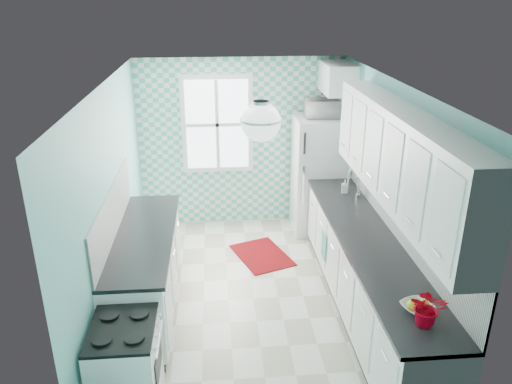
{
  "coord_description": "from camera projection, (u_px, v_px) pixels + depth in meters",
  "views": [
    {
      "loc": [
        -0.4,
        -4.93,
        3.36
      ],
      "look_at": [
        0.05,
        0.25,
        1.25
      ],
      "focal_mm": 35.0,
      "sensor_mm": 36.0,
      "label": 1
    }
  ],
  "objects": [
    {
      "name": "potted_plant",
      "position": [
        428.0,
        308.0,
        3.83
      ],
      "size": [
        0.35,
        0.33,
        0.31
      ],
      "primitive_type": "imported",
      "rotation": [
        0.0,
        0.0,
        -0.42
      ],
      "color": "#AD1E2A",
      "rests_on": "countertop_right"
    },
    {
      "name": "rug",
      "position": [
        262.0,
        255.0,
        6.8
      ],
      "size": [
        0.88,
        1.04,
        0.01
      ],
      "primitive_type": "cube",
      "rotation": [
        0.0,
        0.0,
        0.35
      ],
      "color": "maroon",
      "rests_on": "floor"
    },
    {
      "name": "floor",
      "position": [
        254.0,
        299.0,
        5.86
      ],
      "size": [
        3.0,
        4.4,
        0.02
      ],
      "primitive_type": "cube",
      "color": "silver",
      "rests_on": "ground"
    },
    {
      "name": "stove",
      "position": [
        126.0,
        366.0,
        4.19
      ],
      "size": [
        0.54,
        0.67,
        0.81
      ],
      "rotation": [
        0.0,
        0.0,
        0.04
      ],
      "color": "white",
      "rests_on": "floor"
    },
    {
      "name": "accent_wall",
      "position": [
        241.0,
        143.0,
        7.4
      ],
      "size": [
        3.0,
        0.01,
        2.5
      ],
      "primitive_type": "cube",
      "color": "#50BCA1",
      "rests_on": "wall_back"
    },
    {
      "name": "base_cabinets_left",
      "position": [
        146.0,
        274.0,
        5.52
      ],
      "size": [
        0.6,
        2.15,
        0.9
      ],
      "primitive_type": "cube",
      "color": "white",
      "rests_on": "floor"
    },
    {
      "name": "ceiling_light",
      "position": [
        261.0,
        122.0,
        4.24
      ],
      "size": [
        0.34,
        0.34,
        0.35
      ],
      "color": "silver",
      "rests_on": "ceiling"
    },
    {
      "name": "dish_towel",
      "position": [
        324.0,
        246.0,
        6.06
      ],
      "size": [
        0.09,
        0.22,
        0.34
      ],
      "primitive_type": "cube",
      "rotation": [
        0.0,
        0.0,
        0.36
      ],
      "color": "#51AE9E",
      "rests_on": "base_cabinets_right"
    },
    {
      "name": "backsplash_left",
      "position": [
        112.0,
        213.0,
        5.21
      ],
      "size": [
        0.02,
        2.15,
        0.51
      ],
      "primitive_type": "cube",
      "color": "white",
      "rests_on": "wall_left"
    },
    {
      "name": "countertop_right",
      "position": [
        369.0,
        241.0,
        5.23
      ],
      "size": [
        0.63,
        3.6,
        0.04
      ],
      "primitive_type": "cube",
      "color": "black",
      "rests_on": "base_cabinets_right"
    },
    {
      "name": "fridge",
      "position": [
        319.0,
        175.0,
        7.28
      ],
      "size": [
        0.74,
        0.74,
        1.71
      ],
      "rotation": [
        0.0,
        0.0,
        -0.03
      ],
      "color": "white",
      "rests_on": "floor"
    },
    {
      "name": "backsplash_right",
      "position": [
        400.0,
        216.0,
        5.15
      ],
      "size": [
        0.02,
        3.6,
        0.51
      ],
      "primitive_type": "cube",
      "color": "white",
      "rests_on": "wall_right"
    },
    {
      "name": "wall_right",
      "position": [
        390.0,
        196.0,
        5.5
      ],
      "size": [
        0.02,
        4.4,
        2.5
      ],
      "primitive_type": "cube",
      "color": "#6CBDB7",
      "rests_on": "floor"
    },
    {
      "name": "ceiling",
      "position": [
        253.0,
        83.0,
        4.91
      ],
      "size": [
        3.0,
        4.4,
        0.02
      ],
      "primitive_type": "cube",
      "color": "white",
      "rests_on": "wall_back"
    },
    {
      "name": "window",
      "position": [
        217.0,
        124.0,
        7.23
      ],
      "size": [
        1.04,
        0.05,
        1.44
      ],
      "color": "white",
      "rests_on": "wall_back"
    },
    {
      "name": "wall_back",
      "position": [
        241.0,
        143.0,
        7.42
      ],
      "size": [
        3.0,
        0.02,
        2.5
      ],
      "primitive_type": "cube",
      "color": "#6CBDB7",
      "rests_on": "floor"
    },
    {
      "name": "fruit_bowl",
      "position": [
        417.0,
        308.0,
        4.05
      ],
      "size": [
        0.32,
        0.32,
        0.06
      ],
      "primitive_type": "imported",
      "rotation": [
        0.0,
        0.0,
        0.37
      ],
      "color": "white",
      "rests_on": "countertop_right"
    },
    {
      "name": "soap_bottle",
      "position": [
        345.0,
        186.0,
        6.39
      ],
      "size": [
        0.09,
        0.09,
        0.17
      ],
      "primitive_type": "imported",
      "rotation": [
        0.0,
        0.0,
        -0.21
      ],
      "color": "silver",
      "rests_on": "countertop_right"
    },
    {
      "name": "wall_front",
      "position": [
        280.0,
        330.0,
        3.34
      ],
      "size": [
        3.0,
        0.02,
        2.5
      ],
      "primitive_type": "cube",
      "color": "#6CBDB7",
      "rests_on": "floor"
    },
    {
      "name": "sink",
      "position": [
        344.0,
        199.0,
        6.25
      ],
      "size": [
        0.49,
        0.41,
        0.53
      ],
      "rotation": [
        0.0,
        0.0,
        0.01
      ],
      "color": "silver",
      "rests_on": "countertop_right"
    },
    {
      "name": "upper_cabinet_fridge",
      "position": [
        337.0,
        78.0,
        6.8
      ],
      "size": [
        0.4,
        0.74,
        0.4
      ],
      "primitive_type": "cube",
      "color": "white",
      "rests_on": "wall_right"
    },
    {
      "name": "base_cabinets_right",
      "position": [
        367.0,
        279.0,
        5.41
      ],
      "size": [
        0.6,
        3.6,
        0.9
      ],
      "primitive_type": "cube",
      "color": "white",
      "rests_on": "floor"
    },
    {
      "name": "countertop_left",
      "position": [
        144.0,
        236.0,
        5.34
      ],
      "size": [
        0.63,
        2.15,
        0.04
      ],
      "primitive_type": "cube",
      "color": "black",
      "rests_on": "base_cabinets_left"
    },
    {
      "name": "microwave",
      "position": [
        322.0,
        108.0,
        6.91
      ],
      "size": [
        0.48,
        0.33,
        0.26
      ],
      "primitive_type": "imported",
      "rotation": [
        0.0,
        0.0,
        3.1
      ],
      "color": "white",
      "rests_on": "fridge"
    },
    {
      "name": "wall_left",
      "position": [
        111.0,
        206.0,
        5.26
      ],
      "size": [
        0.02,
        4.4,
        2.5
      ],
      "primitive_type": "cube",
      "color": "#6CBDB7",
      "rests_on": "floor"
    },
    {
      "name": "upper_cabinets_right",
      "position": [
        400.0,
        157.0,
        4.69
      ],
      "size": [
        0.33,
        3.2,
        0.9
      ],
      "primitive_type": "cube",
      "color": "white",
      "rests_on": "wall_right"
    }
  ]
}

